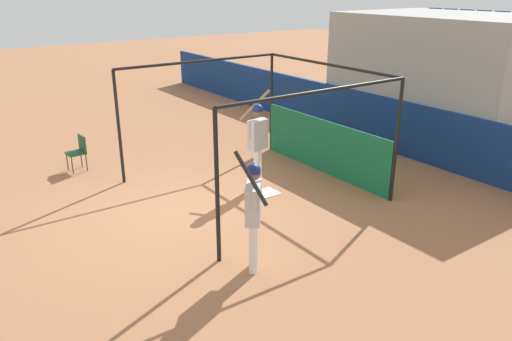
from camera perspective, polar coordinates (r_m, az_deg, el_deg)
The scene contains 8 objects.
ground_plane at distance 10.00m, azimuth -9.67°, elevation -4.61°, with size 60.00×60.00×0.00m, color #9E6642.
outfield_wall at distance 13.60m, azimuth 15.44°, elevation 4.92°, with size 24.00×0.12×1.40m.
bleacher_section at distance 15.00m, azimuth 20.98°, elevation 9.80°, with size 5.40×4.00×3.48m.
batting_cage at distance 11.22m, azimuth 5.30°, elevation 4.56°, with size 4.21×4.21×2.56m.
home_plate at distance 10.69m, azimuth 1.28°, elevation -2.54°, with size 0.44×0.44×0.02m.
player_batter at distance 10.58m, azimuth 0.19°, elevation 3.81°, with size 0.57×0.87×2.05m.
player_waiting at distance 7.49m, azimuth -0.28°, elevation -4.21°, with size 0.81×0.63×2.05m.
folding_chair at distance 12.58m, azimuth -19.60°, elevation 2.31°, with size 0.42×0.42×0.84m.
Camera 1 is at (8.25, -3.76, 4.22)m, focal length 35.00 mm.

